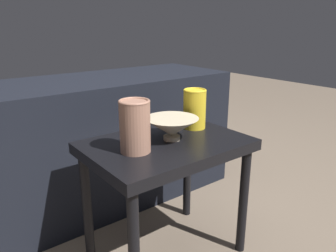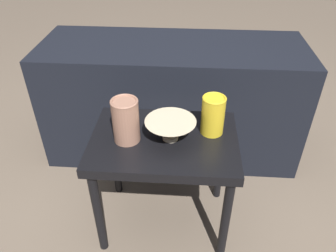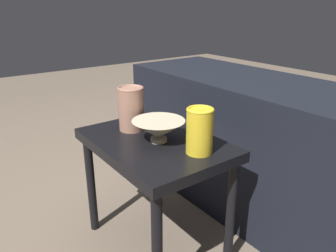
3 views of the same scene
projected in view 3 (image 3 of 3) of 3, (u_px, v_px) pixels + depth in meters
ground_plane at (157, 243)px, 1.41m from camera, size 8.00×8.00×0.00m
table at (155, 155)px, 1.26m from camera, size 0.58×0.41×0.48m
couch_backdrop at (250, 144)px, 1.61m from camera, size 1.37×0.50×0.64m
bowl at (159, 129)px, 1.20m from camera, size 0.20×0.20×0.08m
vase_textured_left at (131, 108)px, 1.30m from camera, size 0.10×0.10×0.18m
vase_colorful_right at (200, 130)px, 1.10m from camera, size 0.09×0.09×0.16m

